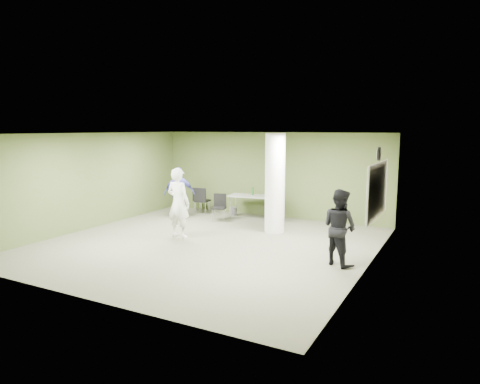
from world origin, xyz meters
The scene contains 17 objects.
floor centered at (0.00, 0.00, 0.00)m, with size 8.00×8.00×0.00m, color #515341.
ceiling centered at (0.00, 0.00, 2.80)m, with size 8.00×8.00×0.00m, color white.
wall_back centered at (0.00, 4.00, 1.40)m, with size 8.00×0.02×2.80m, color #445829.
wall_left centered at (-4.00, 0.00, 1.40)m, with size 0.02×8.00×2.80m, color #445829.
wall_right_cream centered at (4.00, 0.00, 1.40)m, with size 0.02×8.00×2.80m, color beige.
column centered at (1.00, 2.00, 1.40)m, with size 0.56×0.56×2.80m, color silver.
whiteboard centered at (3.92, 1.20, 1.50)m, with size 0.05×2.30×1.30m.
wall_clock centered at (3.92, 1.20, 2.35)m, with size 0.06×0.32×0.32m.
folding_table centered at (-0.35, 3.41, 0.71)m, with size 1.68×0.93×1.01m.
wastebasket centered at (-1.13, 3.46, 0.14)m, with size 0.25×0.25×0.29m, color #4C4C4C.
chair_back_left centered at (-2.23, 3.18, 0.54)m, with size 0.52×0.52×0.93m.
chair_back_right centered at (-2.49, 3.45, 0.50)m, with size 0.52×0.52×0.87m.
chair_table_left centered at (-1.17, 2.59, 0.50)m, with size 0.54×0.54×0.86m.
chair_table_right centered at (0.46, 3.39, 0.51)m, with size 0.58×0.58×0.88m.
woman_white centered at (-1.06, 0.24, 0.94)m, with size 0.69×0.45×1.89m, color silver.
man_black centered at (3.40, -0.08, 0.83)m, with size 0.81×0.63×1.66m, color black.
man_blue centered at (-2.46, 2.23, 0.84)m, with size 0.98×0.41×1.68m, color #3F409C.
Camera 1 is at (5.69, -8.99, 2.94)m, focal length 32.00 mm.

